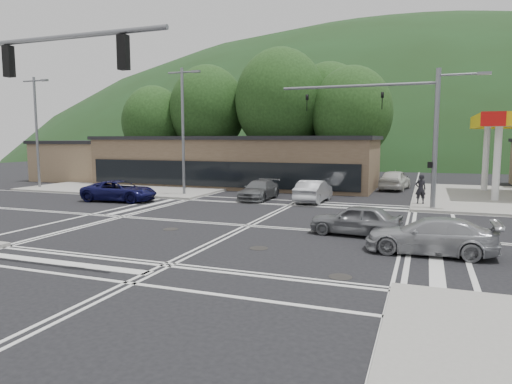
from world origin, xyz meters
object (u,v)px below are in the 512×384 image
(car_grey_center, at_px, (356,220))
(car_northbound, at_px, (259,190))
(car_blue_west, at_px, (120,191))
(car_queue_a, at_px, (313,191))
(pedestrian, at_px, (421,189))
(car_silver_east, at_px, (430,236))
(car_queue_b, at_px, (395,180))

(car_grey_center, bearing_deg, car_northbound, -134.39)
(car_blue_west, bearing_deg, car_queue_a, -77.33)
(car_queue_a, distance_m, pedestrian, 6.54)
(car_blue_west, relative_size, car_silver_east, 1.09)
(car_blue_west, distance_m, car_queue_b, 21.24)
(car_grey_center, distance_m, pedestrian, 10.22)
(car_queue_a, xyz_separation_m, car_queue_b, (4.45, 9.38, 0.09))
(car_queue_a, xyz_separation_m, car_northbound, (-3.74, 0.00, -0.08))
(car_queue_b, height_order, pedestrian, pedestrian)
(pedestrian, bearing_deg, car_blue_west, -2.76)
(car_grey_center, xyz_separation_m, pedestrian, (2.45, 9.92, 0.39))
(car_silver_east, bearing_deg, car_blue_west, -111.37)
(car_grey_center, relative_size, car_northbound, 0.87)
(car_northbound, height_order, pedestrian, pedestrian)
(car_northbound, xyz_separation_m, pedestrian, (10.24, 0.62, 0.40))
(car_silver_east, height_order, car_queue_b, car_queue_b)
(car_northbound, bearing_deg, pedestrian, 3.91)
(car_northbound, relative_size, pedestrian, 2.49)
(car_silver_east, relative_size, car_queue_a, 1.03)
(car_silver_east, bearing_deg, pedestrian, -177.25)
(car_blue_west, height_order, car_grey_center, car_blue_west)
(car_queue_b, bearing_deg, car_grey_center, 96.21)
(car_blue_west, xyz_separation_m, car_queue_b, (16.50, 13.38, 0.13))
(car_queue_b, xyz_separation_m, car_northbound, (-8.19, -9.38, -0.16))
(car_grey_center, xyz_separation_m, car_queue_b, (0.40, 18.68, 0.15))
(car_grey_center, height_order, car_queue_b, car_queue_b)
(car_silver_east, relative_size, car_queue_b, 0.95)
(car_queue_a, distance_m, car_northbound, 3.74)
(car_queue_b, relative_size, car_northbound, 1.06)
(car_queue_b, relative_size, pedestrian, 2.65)
(car_queue_b, distance_m, car_northbound, 12.45)
(car_blue_west, relative_size, car_queue_a, 1.11)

